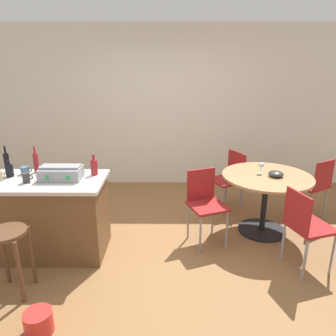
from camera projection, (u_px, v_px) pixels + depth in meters
ground_plane at (159, 250)px, 3.66m from camera, size 8.80×8.80×0.00m
back_wall at (162, 108)px, 5.39m from camera, size 8.00×0.10×2.70m
kitchen_island at (49, 216)px, 3.51m from camera, size 1.29×0.71×0.88m
wooden_stool at (9, 247)px, 2.84m from camera, size 0.35×0.35×0.65m
dining_table at (266, 189)px, 3.91m from camera, size 1.09×1.09×0.77m
folding_chair_near at (230, 176)px, 4.60m from camera, size 0.55×0.55×0.85m
folding_chair_far at (205, 200)px, 3.72m from camera, size 0.52×0.52×0.88m
folding_chair_left at (305, 224)px, 3.17m from camera, size 0.50×0.50×0.88m
folding_chair_right at (314, 184)px, 4.28m from camera, size 0.55×0.55×0.87m
toolbox at (61, 173)px, 3.38m from camera, size 0.43×0.27×0.15m
bottle_0 at (7, 162)px, 3.57m from camera, size 0.06×0.06×0.31m
bottle_1 at (36, 162)px, 3.58m from camera, size 0.06×0.06×0.30m
bottle_2 at (94, 167)px, 3.50m from camera, size 0.08×0.08×0.23m
bottle_3 at (9, 170)px, 3.45m from camera, size 0.08×0.08×0.19m
cup_0 at (26, 178)px, 3.28m from camera, size 0.11×0.08×0.11m
cup_1 at (25, 170)px, 3.54m from camera, size 0.13×0.09×0.09m
cup_2 at (42, 170)px, 3.53m from camera, size 0.11×0.07×0.09m
wine_glass at (261, 165)px, 3.88m from camera, size 0.07×0.07×0.14m
serving_bowl at (276, 174)px, 3.80m from camera, size 0.18×0.18×0.07m
plastic_bucket at (39, 322)px, 2.52m from camera, size 0.23×0.23×0.19m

